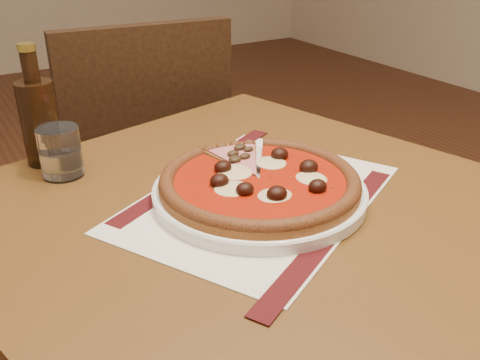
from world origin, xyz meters
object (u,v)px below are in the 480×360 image
table (246,257)px  bottle (39,118)px  pizza (260,181)px  chair_far (142,162)px  plate (259,192)px  water_glass (60,152)px

table → bottle: bearing=125.6°
pizza → bottle: bottle is taller
table → chair_far: chair_far is taller
pizza → plate: bearing=78.3°
bottle → plate: bearing=-51.5°
chair_far → bottle: size_ratio=4.38×
plate → bottle: bearing=128.5°
pizza → water_glass: bearing=134.1°
table → water_glass: 0.36m
water_glass → bottle: 0.08m
chair_far → water_glass: 0.61m
table → chair_far: bearing=82.4°
plate → pizza: bearing=-101.7°
chair_far → pizza: 0.75m
chair_far → table: bearing=87.2°
plate → water_glass: bearing=134.2°
table → plate: (0.02, 0.00, 0.11)m
pizza → table: bearing=-178.1°
plate → bottle: (-0.25, 0.31, 0.07)m
plate → water_glass: water_glass is taller
bottle → water_glass: bearing=-79.9°
water_glass → plate: bearing=-45.8°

